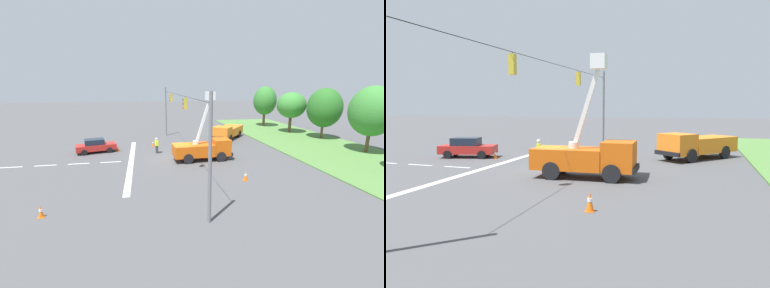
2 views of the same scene
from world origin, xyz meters
The scene contains 17 objects.
ground_plane centered at (0.00, 0.00, 0.00)m, with size 200.00×200.00×0.00m, color #4C4C4F.
grass_verge centered at (0.00, 18.00, 0.05)m, with size 56.00×12.00×0.10m, color #517F3D.
lane_markings centered at (0.00, -6.24, 0.00)m, with size 17.60×15.25×0.01m.
signal_gantry centered at (-0.06, 0.00, 4.25)m, with size 26.20×0.33×7.20m.
tree_far_west centered at (-18.50, 18.63, 4.72)m, with size 4.49×4.05×7.31m.
tree_west centered at (-11.49, 19.68, 4.42)m, with size 4.44×4.44×6.45m.
tree_centre centered at (-6.33, 21.58, 4.41)m, with size 4.82×4.50×7.15m.
tree_east centered at (1.73, 21.25, 4.71)m, with size 5.02×4.39×7.47m.
utility_truck_bucket_lift centered at (0.88, 2.53, 1.34)m, with size 2.50×6.01×6.88m.
utility_truck_support_near centered at (-8.74, 8.34, 1.11)m, with size 6.62×6.03×2.03m.
sedan_red centered at (-4.28, -8.83, 0.79)m, with size 2.80×4.61×1.56m.
road_worker centered at (-2.65, -2.02, 1.00)m, with size 0.56×0.42×1.77m.
traffic_cone_foreground_left centered at (7.28, 4.50, 0.41)m, with size 0.36×0.36×0.81m.
traffic_cone_foreground_right centered at (10.65, -9.44, 0.37)m, with size 0.36×0.36×0.74m.
traffic_cone_mid_left centered at (-6.15, -2.29, 0.39)m, with size 0.36×0.36×0.79m.
traffic_cone_mid_right centered at (-6.68, -10.34, 0.30)m, with size 0.36×0.36×0.62m.
traffic_cone_near_bucket centered at (-4.31, -6.40, 0.34)m, with size 0.36×0.36×0.70m.
Camera 1 is at (25.62, -3.38, 7.47)m, focal length 24.00 mm.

